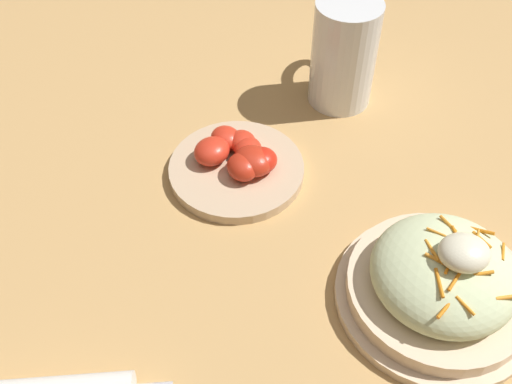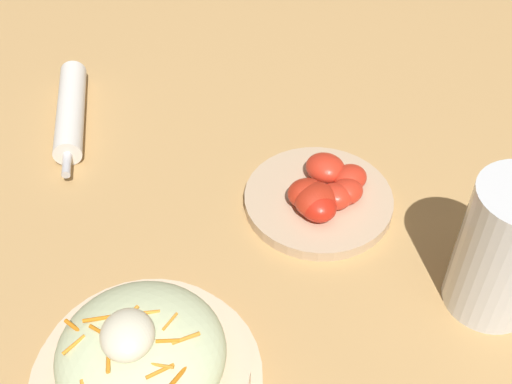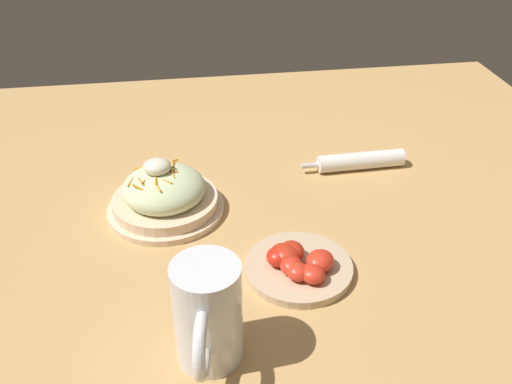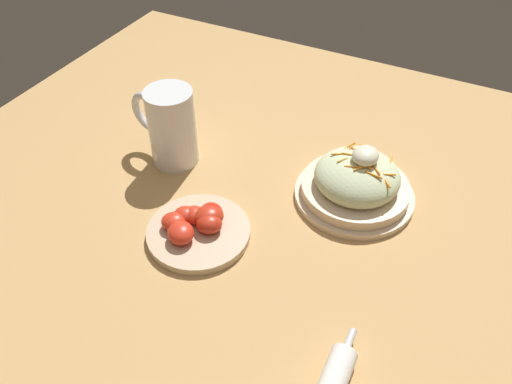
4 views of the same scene
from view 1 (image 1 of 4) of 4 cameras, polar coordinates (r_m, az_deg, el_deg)
The scene contains 4 objects.
ground_plane at distance 0.69m, azimuth -2.54°, elevation -5.62°, with size 1.43×1.43×0.00m, color tan.
salad_plate at distance 0.65m, azimuth 17.08°, elevation -8.07°, with size 0.21×0.21×0.11m.
beer_mug at distance 0.86m, azimuth 8.24°, elevation 12.42°, with size 0.09×0.15×0.15m.
tomato_plate at distance 0.76m, azimuth -1.65°, elevation 2.77°, with size 0.17×0.17×0.05m.
Camera 1 is at (-0.01, 0.41, 0.56)m, focal length 42.33 mm.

